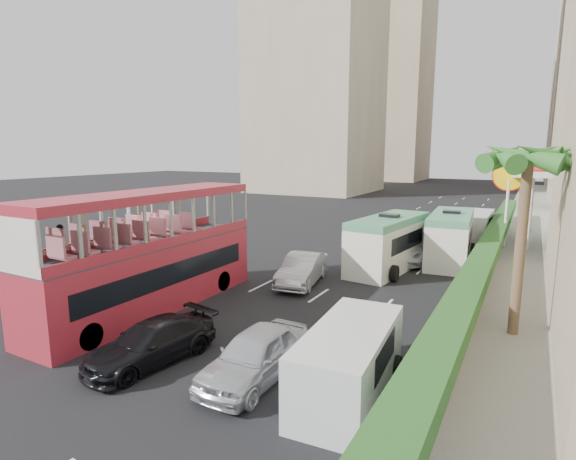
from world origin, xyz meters
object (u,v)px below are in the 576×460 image
Objects in this scene: double_decker_bus at (149,251)px; palm_tree at (520,247)px; minibus_far at (450,238)px; car_silver_lane_b at (256,379)px; van_asset at (402,261)px; minibus_near at (388,243)px; car_black at (152,362)px; panel_van_near at (349,362)px; panel_van_far at (473,228)px; car_silver_lane_a at (302,284)px; shell_station at (563,208)px.

double_decker_bus is 14.39m from palm_tree.
palm_tree reaches higher than minibus_far.
car_silver_lane_b and van_asset have the same top height.
minibus_near reaches higher than minibus_far.
car_black is at bearing -142.96° from palm_tree.
car_black is at bearing -173.82° from panel_van_near.
minibus_far is 11.59m from palm_tree.
double_decker_bus is at bearing 158.41° from car_silver_lane_b.
car_silver_lane_b is 0.98× the size of car_black.
car_silver_lane_b is at bearing -174.45° from panel_van_near.
panel_van_near is at bearing -14.06° from double_decker_bus.
van_asset is 0.96× the size of panel_van_far.
palm_tree is (6.74, -7.25, 1.87)m from minibus_near.
car_black is 6.47m from panel_van_near.
van_asset is 0.85× the size of palm_tree.
car_silver_lane_a is 1.04× the size of car_silver_lane_b.
car_silver_lane_a is 0.85× the size of van_asset.
minibus_near reaches higher than car_silver_lane_b.
minibus_near is at bearing 57.90° from double_decker_bus.
double_decker_bus reaches higher than panel_van_near.
car_silver_lane_b is at bearing -22.41° from double_decker_bus.
shell_station reaches higher than panel_van_near.
car_silver_lane_a is at bearing -111.70° from panel_van_far.
panel_van_near is at bearing -66.58° from car_silver_lane_a.
panel_van_near is (5.91, -8.83, 0.98)m from car_silver_lane_a.
double_decker_bus reaches higher than panel_van_far.
panel_van_near reaches higher than car_silver_lane_a.
car_black is at bearing -168.34° from car_silver_lane_b.
van_asset is 8.51m from panel_van_far.
double_decker_bus is 2.44× the size of car_black.
minibus_near is 14.06m from panel_van_near.
car_silver_lane_b is 0.66× the size of minibus_far.
car_black is (3.67, -3.65, -2.53)m from double_decker_bus.
shell_station reaches higher than car_silver_lane_b.
panel_van_near is (0.09, -17.24, -0.52)m from minibus_far.
panel_van_near is (6.29, 1.15, 0.98)m from car_black.
double_decker_bus is at bearing 161.76° from panel_van_near.
van_asset is at bearing 87.45° from car_black.
car_black is at bearing -112.84° from minibus_far.
double_decker_bus reaches higher than minibus_far.
car_silver_lane_b is (7.20, -2.97, -2.53)m from double_decker_bus.
palm_tree is at bearing 16.16° from double_decker_bus.
palm_tree is (3.92, -10.75, 1.88)m from minibus_far.
van_asset is 0.80× the size of minibus_near.
palm_tree is at bearing 55.24° from panel_van_near.
double_decker_bus is 8.19m from car_silver_lane_b.
car_black is at bearing -114.84° from shell_station.
palm_tree reaches higher than panel_van_far.
shell_station reaches higher than double_decker_bus.
panel_van_far is at bearing 56.34° from van_asset.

